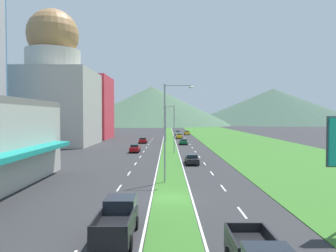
% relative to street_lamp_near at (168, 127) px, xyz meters
% --- Properties ---
extents(ground_plane, '(600.00, 600.00, 0.00)m').
position_rel_street_lamp_near_xyz_m(ground_plane, '(0.34, -6.51, -5.93)').
color(ground_plane, '#2D2D30').
extents(grass_median, '(3.20, 240.00, 0.06)m').
position_rel_street_lamp_near_xyz_m(grass_median, '(0.34, 53.49, -5.90)').
color(grass_median, '#387028').
rests_on(grass_median, ground_plane).
extents(grass_verge_right, '(24.00, 240.00, 0.06)m').
position_rel_street_lamp_near_xyz_m(grass_verge_right, '(20.94, 53.49, -5.90)').
color(grass_verge_right, '#387028').
rests_on(grass_verge_right, ground_plane).
extents(lane_dash_left_2, '(0.16, 2.80, 0.01)m').
position_rel_street_lamp_near_xyz_m(lane_dash_left_2, '(-4.76, -10.48, -5.93)').
color(lane_dash_left_2, silver).
rests_on(lane_dash_left_2, ground_plane).
extents(lane_dash_left_3, '(0.16, 2.80, 0.01)m').
position_rel_street_lamp_near_xyz_m(lane_dash_left_3, '(-4.76, -2.46, -5.93)').
color(lane_dash_left_3, silver).
rests_on(lane_dash_left_3, ground_plane).
extents(lane_dash_left_4, '(0.16, 2.80, 0.01)m').
position_rel_street_lamp_near_xyz_m(lane_dash_left_4, '(-4.76, 5.55, -5.93)').
color(lane_dash_left_4, silver).
rests_on(lane_dash_left_4, ground_plane).
extents(lane_dash_left_5, '(0.16, 2.80, 0.01)m').
position_rel_street_lamp_near_xyz_m(lane_dash_left_5, '(-4.76, 13.57, -5.93)').
color(lane_dash_left_5, silver).
rests_on(lane_dash_left_5, ground_plane).
extents(lane_dash_left_6, '(0.16, 2.80, 0.01)m').
position_rel_street_lamp_near_xyz_m(lane_dash_left_6, '(-4.76, 21.58, -5.93)').
color(lane_dash_left_6, silver).
rests_on(lane_dash_left_6, ground_plane).
extents(lane_dash_left_7, '(0.16, 2.80, 0.01)m').
position_rel_street_lamp_near_xyz_m(lane_dash_left_7, '(-4.76, 29.60, -5.93)').
color(lane_dash_left_7, silver).
rests_on(lane_dash_left_7, ground_plane).
extents(lane_dash_left_8, '(0.16, 2.80, 0.01)m').
position_rel_street_lamp_near_xyz_m(lane_dash_left_8, '(-4.76, 37.61, -5.93)').
color(lane_dash_left_8, silver).
rests_on(lane_dash_left_8, ground_plane).
extents(lane_dash_left_9, '(0.16, 2.80, 0.01)m').
position_rel_street_lamp_near_xyz_m(lane_dash_left_9, '(-4.76, 45.63, -5.93)').
color(lane_dash_left_9, silver).
rests_on(lane_dash_left_9, ground_plane).
extents(lane_dash_left_10, '(0.16, 2.80, 0.01)m').
position_rel_street_lamp_near_xyz_m(lane_dash_left_10, '(-4.76, 53.65, -5.93)').
color(lane_dash_left_10, silver).
rests_on(lane_dash_left_10, ground_plane).
extents(lane_dash_left_11, '(0.16, 2.80, 0.01)m').
position_rel_street_lamp_near_xyz_m(lane_dash_left_11, '(-4.76, 61.66, -5.93)').
color(lane_dash_left_11, silver).
rests_on(lane_dash_left_11, ground_plane).
extents(lane_dash_left_12, '(0.16, 2.80, 0.01)m').
position_rel_street_lamp_near_xyz_m(lane_dash_left_12, '(-4.76, 69.68, -5.93)').
color(lane_dash_left_12, silver).
rests_on(lane_dash_left_12, ground_plane).
extents(lane_dash_right_2, '(0.16, 2.80, 0.01)m').
position_rel_street_lamp_near_xyz_m(lane_dash_right_2, '(5.44, -10.48, -5.93)').
color(lane_dash_right_2, silver).
rests_on(lane_dash_right_2, ground_plane).
extents(lane_dash_right_3, '(0.16, 2.80, 0.01)m').
position_rel_street_lamp_near_xyz_m(lane_dash_right_3, '(5.44, -2.46, -5.93)').
color(lane_dash_right_3, silver).
rests_on(lane_dash_right_3, ground_plane).
extents(lane_dash_right_4, '(0.16, 2.80, 0.01)m').
position_rel_street_lamp_near_xyz_m(lane_dash_right_4, '(5.44, 5.55, -5.93)').
color(lane_dash_right_4, silver).
rests_on(lane_dash_right_4, ground_plane).
extents(lane_dash_right_5, '(0.16, 2.80, 0.01)m').
position_rel_street_lamp_near_xyz_m(lane_dash_right_5, '(5.44, 13.57, -5.93)').
color(lane_dash_right_5, silver).
rests_on(lane_dash_right_5, ground_plane).
extents(lane_dash_right_6, '(0.16, 2.80, 0.01)m').
position_rel_street_lamp_near_xyz_m(lane_dash_right_6, '(5.44, 21.58, -5.93)').
color(lane_dash_right_6, silver).
rests_on(lane_dash_right_6, ground_plane).
extents(lane_dash_right_7, '(0.16, 2.80, 0.01)m').
position_rel_street_lamp_near_xyz_m(lane_dash_right_7, '(5.44, 29.60, -5.93)').
color(lane_dash_right_7, silver).
rests_on(lane_dash_right_7, ground_plane).
extents(lane_dash_right_8, '(0.16, 2.80, 0.01)m').
position_rel_street_lamp_near_xyz_m(lane_dash_right_8, '(5.44, 37.61, -5.93)').
color(lane_dash_right_8, silver).
rests_on(lane_dash_right_8, ground_plane).
extents(lane_dash_right_9, '(0.16, 2.80, 0.01)m').
position_rel_street_lamp_near_xyz_m(lane_dash_right_9, '(5.44, 45.63, -5.93)').
color(lane_dash_right_9, silver).
rests_on(lane_dash_right_9, ground_plane).
extents(lane_dash_right_10, '(0.16, 2.80, 0.01)m').
position_rel_street_lamp_near_xyz_m(lane_dash_right_10, '(5.44, 53.65, -5.93)').
color(lane_dash_right_10, silver).
rests_on(lane_dash_right_10, ground_plane).
extents(lane_dash_right_11, '(0.16, 2.80, 0.01)m').
position_rel_street_lamp_near_xyz_m(lane_dash_right_11, '(5.44, 61.66, -5.93)').
color(lane_dash_right_11, silver).
rests_on(lane_dash_right_11, ground_plane).
extents(lane_dash_right_12, '(0.16, 2.80, 0.01)m').
position_rel_street_lamp_near_xyz_m(lane_dash_right_12, '(5.44, 69.68, -5.93)').
color(lane_dash_right_12, silver).
rests_on(lane_dash_right_12, ground_plane).
extents(edge_line_median_left, '(0.16, 240.00, 0.01)m').
position_rel_street_lamp_near_xyz_m(edge_line_median_left, '(-1.41, 53.49, -5.93)').
color(edge_line_median_left, silver).
rests_on(edge_line_median_left, ground_plane).
extents(edge_line_median_right, '(0.16, 240.00, 0.01)m').
position_rel_street_lamp_near_xyz_m(edge_line_median_right, '(2.09, 53.49, -5.93)').
color(edge_line_median_right, silver).
rests_on(edge_line_median_right, ground_plane).
extents(domed_building, '(19.51, 19.51, 32.84)m').
position_rel_street_lamp_near_xyz_m(domed_building, '(-27.88, 44.80, 7.53)').
color(domed_building, '#B7B2A8').
rests_on(domed_building, ground_plane).
extents(midrise_colored, '(16.96, 16.96, 19.28)m').
position_rel_street_lamp_near_xyz_m(midrise_colored, '(-26.70, 66.82, 3.71)').
color(midrise_colored, '#D83847').
rests_on(midrise_colored, ground_plane).
extents(hill_far_left, '(144.67, 144.67, 33.11)m').
position_rel_street_lamp_near_xyz_m(hill_far_left, '(-105.55, 216.08, 10.62)').
color(hill_far_left, '#47664C').
rests_on(hill_far_left, ground_plane).
extents(hill_far_center, '(125.66, 125.66, 30.30)m').
position_rel_street_lamp_near_xyz_m(hill_far_center, '(-12.68, 219.52, 9.22)').
color(hill_far_center, '#47664C').
rests_on(hill_far_center, ground_plane).
extents(hill_far_right, '(154.00, 154.00, 31.65)m').
position_rel_street_lamp_near_xyz_m(hill_far_right, '(94.78, 255.94, 9.89)').
color(hill_far_right, '#3D5647').
rests_on(hill_far_right, ground_plane).
extents(street_lamp_near, '(3.12, 0.34, 10.39)m').
position_rel_street_lamp_near_xyz_m(street_lamp_near, '(0.00, 0.00, 0.00)').
color(street_lamp_near, '#99999E').
rests_on(street_lamp_near, ground_plane).
extents(street_lamp_mid, '(2.60, 0.37, 9.10)m').
position_rel_street_lamp_near_xyz_m(street_lamp_mid, '(0.93, 27.40, -0.72)').
color(street_lamp_mid, '#99999E').
rests_on(street_lamp_mid, ground_plane).
extents(street_lamp_far, '(2.90, 0.40, 9.78)m').
position_rel_street_lamp_near_xyz_m(street_lamp_far, '(-0.28, 54.77, -0.34)').
color(street_lamp_far, '#99999E').
rests_on(street_lamp_far, ground_plane).
extents(car_0, '(1.95, 4.53, 1.40)m').
position_rel_street_lamp_near_xyz_m(car_0, '(3.54, 13.36, -5.21)').
color(car_0, black).
rests_on(car_0, ground_plane).
extents(car_1, '(1.89, 4.69, 1.49)m').
position_rel_street_lamp_near_xyz_m(car_1, '(3.59, 67.37, -5.15)').
color(car_1, yellow).
rests_on(car_1, ground_plane).
extents(car_2, '(2.02, 4.38, 1.47)m').
position_rel_street_lamp_near_xyz_m(car_2, '(-6.47, 49.64, -5.17)').
color(car_2, maroon).
rests_on(car_2, ground_plane).
extents(car_3, '(1.96, 4.39, 1.39)m').
position_rel_street_lamp_near_xyz_m(car_3, '(3.69, 85.39, -5.20)').
color(car_3, silver).
rests_on(car_3, ground_plane).
extents(car_4, '(2.00, 4.16, 1.45)m').
position_rel_street_lamp_near_xyz_m(car_4, '(3.71, 90.57, -5.18)').
color(car_4, black).
rests_on(car_4, ground_plane).
extents(car_5, '(1.94, 4.67, 1.33)m').
position_rel_street_lamp_near_xyz_m(car_5, '(3.88, 45.90, -5.23)').
color(car_5, '#0C5128').
rests_on(car_5, ground_plane).
extents(car_6, '(2.04, 4.06, 1.49)m').
position_rel_street_lamp_near_xyz_m(car_6, '(7.17, 86.85, -5.16)').
color(car_6, yellow).
rests_on(car_6, ground_plane).
extents(car_7, '(1.88, 4.46, 1.56)m').
position_rel_street_lamp_near_xyz_m(car_7, '(-6.43, 28.69, -5.14)').
color(car_7, maroon).
rests_on(car_7, ground_plane).
extents(pickup_truck_0, '(2.18, 5.40, 2.00)m').
position_rel_street_lamp_near_xyz_m(pickup_truck_0, '(-2.92, -15.17, -4.95)').
color(pickup_truck_0, black).
rests_on(pickup_truck_0, ground_plane).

